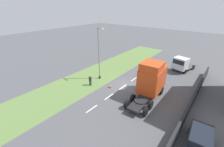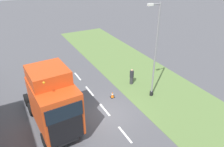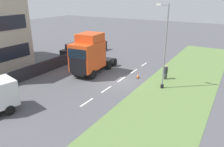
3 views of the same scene
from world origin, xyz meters
The scene contains 9 objects.
ground_plane centered at (0.00, 0.00, 0.00)m, with size 120.00×120.00×0.00m, color #515156.
grass_verge centered at (-6.00, 0.00, 0.01)m, with size 7.00×44.00×0.01m.
lane_markings centered at (0.00, -0.70, 0.00)m, with size 0.16×14.60×0.00m.
boundary_wall centered at (9.00, 0.00, 0.70)m, with size 0.25×24.00×1.41m.
lorry_cab centered at (4.03, -0.29, 2.39)m, with size 3.01×7.46×4.89m.
parked_car centered at (10.79, -5.63, 0.97)m, with size 2.23×4.64×1.98m.
lamp_post centered at (-4.55, -0.63, 3.79)m, with size 1.27×0.31×8.09m.
pedestrian centered at (-4.15, -3.21, 0.78)m, with size 0.39×0.39×1.60m.
traffic_cone_lead centered at (-1.39, -1.99, 0.28)m, with size 0.36×0.36×0.58m.
Camera 3 is at (-10.54, 19.21, 8.79)m, focal length 35.00 mm.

